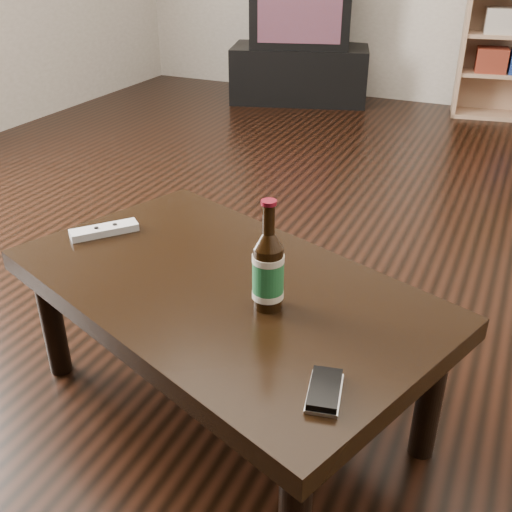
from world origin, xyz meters
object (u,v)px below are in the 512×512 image
at_px(beer_bottle, 268,271).
at_px(remote, 104,230).
at_px(coffee_table, 222,300).
at_px(tv_stand, 299,74).
at_px(phone, 325,391).
at_px(bookshelf, 508,31).
at_px(tv, 302,8).

distance_m(beer_bottle, remote, 0.61).
relative_size(coffee_table, remote, 6.86).
bearing_deg(tv_stand, phone, -85.29).
relative_size(bookshelf, phone, 8.62).
height_order(tv, beer_bottle, tv).
height_order(coffee_table, remote, remote).
distance_m(coffee_table, remote, 0.45).
distance_m(tv, beer_bottle, 3.61).
distance_m(bookshelf, beer_bottle, 3.57).
bearing_deg(tv_stand, tv, -90.00).
bearing_deg(bookshelf, coffee_table, -105.40).
relative_size(tv_stand, coffee_table, 0.82).
bearing_deg(tv, phone, -85.29).
relative_size(bookshelf, beer_bottle, 4.17).
xyz_separation_m(coffee_table, phone, (0.37, -0.29, 0.06)).
height_order(tv_stand, remote, remote).
height_order(bookshelf, coffee_table, bookshelf).
relative_size(tv_stand, tv, 1.24).
relative_size(tv, bookshelf, 0.74).
height_order(tv_stand, tv, tv).
bearing_deg(tv_stand, remote, -95.81).
xyz_separation_m(coffee_table, beer_bottle, (0.15, -0.05, 0.15)).
bearing_deg(remote, phone, 13.93).
height_order(coffee_table, beer_bottle, beer_bottle).
xyz_separation_m(bookshelf, phone, (-0.00, -3.80, -0.16)).
bearing_deg(phone, tv, 99.58).
bearing_deg(beer_bottle, remote, 165.43).
xyz_separation_m(coffee_table, remote, (-0.43, 0.10, 0.07)).
bearing_deg(beer_bottle, bookshelf, 86.41).
xyz_separation_m(bookshelf, coffee_table, (-0.37, -3.51, -0.22)).
distance_m(tv_stand, beer_bottle, 3.62).
bearing_deg(tv_stand, coffee_table, -89.16).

